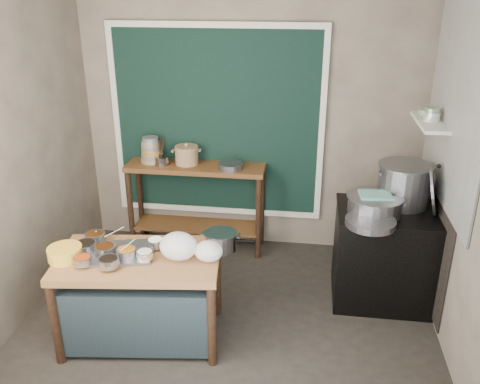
# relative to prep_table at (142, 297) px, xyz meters

# --- Properties ---
(floor) EXTENTS (3.50, 3.00, 0.02)m
(floor) POSITION_rel_prep_table_xyz_m (0.65, 0.30, -0.39)
(floor) COLOR #2A2620
(floor) RESTS_ON ground
(back_wall) EXTENTS (3.50, 0.02, 2.80)m
(back_wall) POSITION_rel_prep_table_xyz_m (0.65, 1.81, 1.02)
(back_wall) COLOR gray
(back_wall) RESTS_ON floor
(left_wall) EXTENTS (0.02, 3.00, 2.80)m
(left_wall) POSITION_rel_prep_table_xyz_m (-1.11, 0.30, 1.02)
(left_wall) COLOR gray
(left_wall) RESTS_ON floor
(right_wall) EXTENTS (0.02, 3.00, 2.80)m
(right_wall) POSITION_rel_prep_table_xyz_m (2.41, 0.30, 1.02)
(right_wall) COLOR gray
(right_wall) RESTS_ON floor
(curtain_panel) EXTENTS (2.10, 0.02, 1.90)m
(curtain_panel) POSITION_rel_prep_table_xyz_m (0.30, 1.77, 0.98)
(curtain_panel) COLOR black
(curtain_panel) RESTS_ON back_wall
(curtain_frame) EXTENTS (2.22, 0.03, 2.02)m
(curtain_frame) POSITION_rel_prep_table_xyz_m (0.30, 1.76, 0.98)
(curtain_frame) COLOR beige
(curtain_frame) RESTS_ON back_wall
(tile_panel) EXTENTS (0.02, 1.70, 1.70)m
(tile_panel) POSITION_rel_prep_table_xyz_m (2.38, 0.85, 1.48)
(tile_panel) COLOR #B2B2AA
(tile_panel) RESTS_ON right_wall
(soot_patch) EXTENTS (0.01, 1.30, 1.30)m
(soot_patch) POSITION_rel_prep_table_xyz_m (2.39, 0.95, 0.32)
(soot_patch) COLOR black
(soot_patch) RESTS_ON right_wall
(wall_shelf) EXTENTS (0.22, 0.70, 0.03)m
(wall_shelf) POSITION_rel_prep_table_xyz_m (2.28, 1.15, 1.23)
(wall_shelf) COLOR beige
(wall_shelf) RESTS_ON right_wall
(prep_table) EXTENTS (1.33, 0.87, 0.75)m
(prep_table) POSITION_rel_prep_table_xyz_m (0.00, 0.00, 0.00)
(prep_table) COLOR brown
(prep_table) RESTS_ON floor
(back_counter) EXTENTS (1.45, 0.40, 0.95)m
(back_counter) POSITION_rel_prep_table_xyz_m (0.10, 1.58, 0.10)
(back_counter) COLOR brown
(back_counter) RESTS_ON floor
(stove_block) EXTENTS (0.90, 0.68, 0.85)m
(stove_block) POSITION_rel_prep_table_xyz_m (2.00, 0.85, 0.05)
(stove_block) COLOR black
(stove_block) RESTS_ON floor
(stove_top) EXTENTS (0.92, 0.69, 0.03)m
(stove_top) POSITION_rel_prep_table_xyz_m (2.00, 0.85, 0.49)
(stove_top) COLOR black
(stove_top) RESTS_ON stove_block
(condiment_tray) EXTENTS (0.62, 0.51, 0.02)m
(condiment_tray) POSITION_rel_prep_table_xyz_m (-0.18, 0.01, 0.39)
(condiment_tray) COLOR gray
(condiment_tray) RESTS_ON prep_table
(condiment_bowls) EXTENTS (0.67, 0.52, 0.07)m
(condiment_bowls) POSITION_rel_prep_table_xyz_m (-0.22, -0.03, 0.43)
(condiment_bowls) COLOR silver
(condiment_bowls) RESTS_ON condiment_tray
(yellow_basin) EXTENTS (0.31, 0.31, 0.10)m
(yellow_basin) POSITION_rel_prep_table_xyz_m (-0.54, -0.11, 0.43)
(yellow_basin) COLOR gold
(yellow_basin) RESTS_ON prep_table
(saucepan) EXTENTS (0.28, 0.28, 0.15)m
(saucepan) POSITION_rel_prep_table_xyz_m (0.61, 0.21, 0.45)
(saucepan) COLOR gray
(saucepan) RESTS_ON prep_table
(plastic_bag_a) EXTENTS (0.36, 0.33, 0.22)m
(plastic_bag_a) POSITION_rel_prep_table_xyz_m (0.32, 0.01, 0.48)
(plastic_bag_a) COLOR white
(plastic_bag_a) RESTS_ON prep_table
(plastic_bag_b) EXTENTS (0.22, 0.19, 0.16)m
(plastic_bag_b) POSITION_rel_prep_table_xyz_m (0.55, 0.02, 0.46)
(plastic_bag_b) COLOR white
(plastic_bag_b) RESTS_ON prep_table
(bowl_stack) EXTENTS (0.24, 0.24, 0.27)m
(bowl_stack) POSITION_rel_prep_table_xyz_m (-0.37, 1.62, 0.69)
(bowl_stack) COLOR tan
(bowl_stack) RESTS_ON back_counter
(utensil_cup) EXTENTS (0.19, 0.19, 0.09)m
(utensil_cup) POSITION_rel_prep_table_xyz_m (-0.24, 1.54, 0.62)
(utensil_cup) COLOR gray
(utensil_cup) RESTS_ON back_counter
(ceramic_crock) EXTENTS (0.31, 0.31, 0.17)m
(ceramic_crock) POSITION_rel_prep_table_xyz_m (0.01, 1.60, 0.66)
(ceramic_crock) COLOR #8D6F4D
(ceramic_crock) RESTS_ON back_counter
(wide_bowl) EXTENTS (0.29, 0.29, 0.06)m
(wide_bowl) POSITION_rel_prep_table_xyz_m (0.48, 1.51, 0.61)
(wide_bowl) COLOR gray
(wide_bowl) RESTS_ON back_counter
(stock_pot) EXTENTS (0.63, 0.63, 0.37)m
(stock_pot) POSITION_rel_prep_table_xyz_m (2.10, 1.01, 0.69)
(stock_pot) COLOR gray
(stock_pot) RESTS_ON stove_top
(pot_lid) EXTENTS (0.20, 0.46, 0.44)m
(pot_lid) POSITION_rel_prep_table_xyz_m (2.31, 0.86, 0.72)
(pot_lid) COLOR gray
(pot_lid) RESTS_ON stove_top
(steamer) EXTENTS (0.65, 0.65, 0.16)m
(steamer) POSITION_rel_prep_table_xyz_m (1.84, 0.79, 0.58)
(steamer) COLOR gray
(steamer) RESTS_ON stove_top
(green_cloth) EXTENTS (0.28, 0.22, 0.02)m
(green_cloth) POSITION_rel_prep_table_xyz_m (1.84, 0.79, 0.67)
(green_cloth) COLOR #64A694
(green_cloth) RESTS_ON steamer
(shallow_pan) EXTENTS (0.53, 0.53, 0.05)m
(shallow_pan) POSITION_rel_prep_table_xyz_m (1.79, 0.54, 0.53)
(shallow_pan) COLOR gray
(shallow_pan) RESTS_ON stove_top
(shelf_bowl_stack) EXTENTS (0.14, 0.14, 0.11)m
(shelf_bowl_stack) POSITION_rel_prep_table_xyz_m (2.28, 1.14, 1.29)
(shelf_bowl_stack) COLOR silver
(shelf_bowl_stack) RESTS_ON wall_shelf
(shelf_bowl_green) EXTENTS (0.17, 0.17, 0.05)m
(shelf_bowl_green) POSITION_rel_prep_table_xyz_m (2.28, 1.35, 1.26)
(shelf_bowl_green) COLOR gray
(shelf_bowl_green) RESTS_ON wall_shelf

